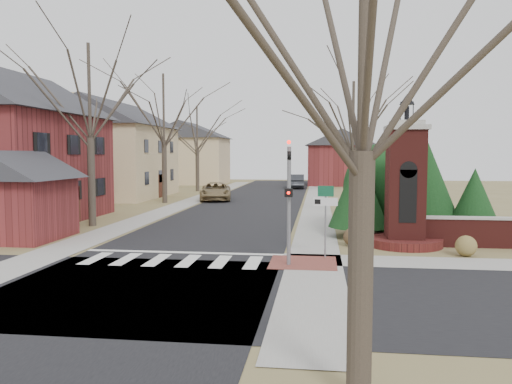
# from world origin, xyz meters

# --- Properties ---
(ground) EXTENTS (120.00, 120.00, 0.00)m
(ground) POSITION_xyz_m (0.00, 0.00, 0.00)
(ground) COLOR olive
(ground) RESTS_ON ground
(main_street) EXTENTS (8.00, 70.00, 0.01)m
(main_street) POSITION_xyz_m (0.00, 22.00, 0.01)
(main_street) COLOR black
(main_street) RESTS_ON ground
(cross_street) EXTENTS (120.00, 8.00, 0.01)m
(cross_street) POSITION_xyz_m (0.00, -3.00, 0.01)
(cross_street) COLOR black
(cross_street) RESTS_ON ground
(crosswalk_zone) EXTENTS (8.00, 2.20, 0.02)m
(crosswalk_zone) POSITION_xyz_m (0.00, 0.80, 0.01)
(crosswalk_zone) COLOR silver
(crosswalk_zone) RESTS_ON ground
(stop_bar) EXTENTS (8.00, 0.35, 0.02)m
(stop_bar) POSITION_xyz_m (0.00, 2.30, 0.01)
(stop_bar) COLOR silver
(stop_bar) RESTS_ON ground
(sidewalk_right_main) EXTENTS (2.00, 60.00, 0.02)m
(sidewalk_right_main) POSITION_xyz_m (5.20, 22.00, 0.01)
(sidewalk_right_main) COLOR gray
(sidewalk_right_main) RESTS_ON ground
(sidewalk_left) EXTENTS (2.00, 60.00, 0.02)m
(sidewalk_left) POSITION_xyz_m (-5.20, 22.00, 0.01)
(sidewalk_left) COLOR gray
(sidewalk_left) RESTS_ON ground
(curb_apron) EXTENTS (2.40, 2.40, 0.02)m
(curb_apron) POSITION_xyz_m (4.80, 1.00, 0.01)
(curb_apron) COLOR brown
(curb_apron) RESTS_ON ground
(traffic_signal_pole) EXTENTS (0.28, 0.41, 4.50)m
(traffic_signal_pole) POSITION_xyz_m (4.30, 0.57, 2.59)
(traffic_signal_pole) COLOR slate
(traffic_signal_pole) RESTS_ON ground
(sign_post) EXTENTS (0.90, 0.07, 2.75)m
(sign_post) POSITION_xyz_m (5.59, 1.99, 1.95)
(sign_post) COLOR slate
(sign_post) RESTS_ON ground
(brick_gate_monument) EXTENTS (3.20, 3.20, 6.47)m
(brick_gate_monument) POSITION_xyz_m (9.00, 4.99, 2.17)
(brick_gate_monument) COLOR #531C18
(brick_gate_monument) RESTS_ON ground
(house_brick_left) EXTENTS (9.80, 11.80, 9.42)m
(house_brick_left) POSITION_xyz_m (-13.01, 9.99, 4.66)
(house_brick_left) COLOR maroon
(house_brick_left) RESTS_ON ground
(house_stucco_left) EXTENTS (9.80, 12.80, 9.28)m
(house_stucco_left) POSITION_xyz_m (-13.50, 27.00, 4.59)
(house_stucco_left) COLOR #CFB98A
(house_stucco_left) RESTS_ON ground
(garage_left) EXTENTS (4.80, 4.80, 4.29)m
(garage_left) POSITION_xyz_m (-8.52, 4.49, 2.24)
(garage_left) COLOR maroon
(garage_left) RESTS_ON ground
(house_distant_left) EXTENTS (10.80, 8.80, 8.53)m
(house_distant_left) POSITION_xyz_m (-12.01, 48.00, 4.25)
(house_distant_left) COLOR #CFB98A
(house_distant_left) RESTS_ON ground
(house_distant_right) EXTENTS (8.80, 8.80, 7.30)m
(house_distant_right) POSITION_xyz_m (7.99, 47.99, 3.65)
(house_distant_right) COLOR maroon
(house_distant_right) RESTS_ON ground
(evergreen_near) EXTENTS (2.80, 2.80, 4.10)m
(evergreen_near) POSITION_xyz_m (7.20, 7.00, 2.30)
(evergreen_near) COLOR #473D33
(evergreen_near) RESTS_ON ground
(evergreen_mid) EXTENTS (3.40, 3.40, 4.70)m
(evergreen_mid) POSITION_xyz_m (10.50, 8.20, 2.60)
(evergreen_mid) COLOR #473D33
(evergreen_mid) RESTS_ON ground
(evergreen_far) EXTENTS (2.40, 2.40, 3.30)m
(evergreen_far) POSITION_xyz_m (12.50, 7.20, 1.90)
(evergreen_far) COLOR #473D33
(evergreen_far) RESTS_ON ground
(evergreen_mass) EXTENTS (4.80, 4.80, 4.80)m
(evergreen_mass) POSITION_xyz_m (9.00, 9.50, 2.40)
(evergreen_mass) COLOR black
(evergreen_mass) RESTS_ON ground
(bare_tree_0) EXTENTS (8.05, 8.05, 11.15)m
(bare_tree_0) POSITION_xyz_m (-7.00, 9.00, 7.70)
(bare_tree_0) COLOR #473D33
(bare_tree_0) RESTS_ON ground
(bare_tree_1) EXTENTS (8.40, 8.40, 11.64)m
(bare_tree_1) POSITION_xyz_m (-7.00, 22.00, 8.03)
(bare_tree_1) COLOR #473D33
(bare_tree_1) RESTS_ON ground
(bare_tree_2) EXTENTS (7.35, 7.35, 10.19)m
(bare_tree_2) POSITION_xyz_m (-7.50, 35.00, 7.03)
(bare_tree_2) COLOR #473D33
(bare_tree_2) RESTS_ON ground
(bare_tree_3) EXTENTS (7.00, 7.00, 9.70)m
(bare_tree_3) POSITION_xyz_m (7.50, 16.00, 6.69)
(bare_tree_3) COLOR #473D33
(bare_tree_3) RESTS_ON ground
(pickup_truck) EXTENTS (3.43, 5.82, 1.52)m
(pickup_truck) POSITION_xyz_m (-3.40, 24.82, 0.76)
(pickup_truck) COLOR olive
(pickup_truck) RESTS_ON ground
(distant_car) EXTENTS (1.89, 4.94, 1.61)m
(distant_car) POSITION_xyz_m (2.80, 40.79, 0.80)
(distant_car) COLOR #313338
(distant_car) RESTS_ON ground
(dry_shrub_left) EXTENTS (0.80, 0.80, 0.80)m
(dry_shrub_left) POSITION_xyz_m (6.80, 4.60, 0.40)
(dry_shrub_left) COLOR #4F3B24
(dry_shrub_left) RESTS_ON ground
(dry_shrub_right) EXTENTS (0.81, 0.81, 0.81)m
(dry_shrub_right) POSITION_xyz_m (11.00, 3.00, 0.41)
(dry_shrub_right) COLOR olive
(dry_shrub_right) RESTS_ON ground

